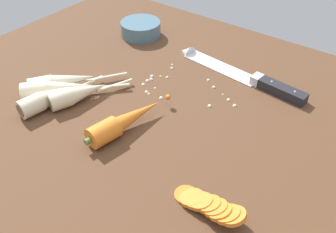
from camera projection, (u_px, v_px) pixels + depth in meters
ground_plane at (174, 125)px, 75.95cm from camera, size 120.00×90.00×4.00cm
chefs_knife at (235, 72)px, 86.68cm from camera, size 34.86×7.12×4.18cm
whole_carrot at (124, 121)px, 70.40cm from camera, size 7.13×20.68×4.20cm
parsnip_front at (57, 89)px, 79.03cm from camera, size 17.49×18.48×4.00cm
parsnip_mid_left at (78, 94)px, 77.64cm from camera, size 9.19×18.85×4.00cm
parsnip_mid_right at (49, 98)px, 76.51cm from camera, size 6.00×20.05×4.00cm
parsnip_back at (62, 82)px, 81.04cm from camera, size 14.17×19.35×4.00cm
carrot_slice_stack at (209, 205)px, 56.16cm from camera, size 12.56×4.52×3.72cm
prep_bowl at (141, 28)px, 101.25cm from camera, size 11.00×11.00×4.00cm
mince_crumbs at (174, 86)px, 82.72cm from camera, size 22.04×13.63×0.89cm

